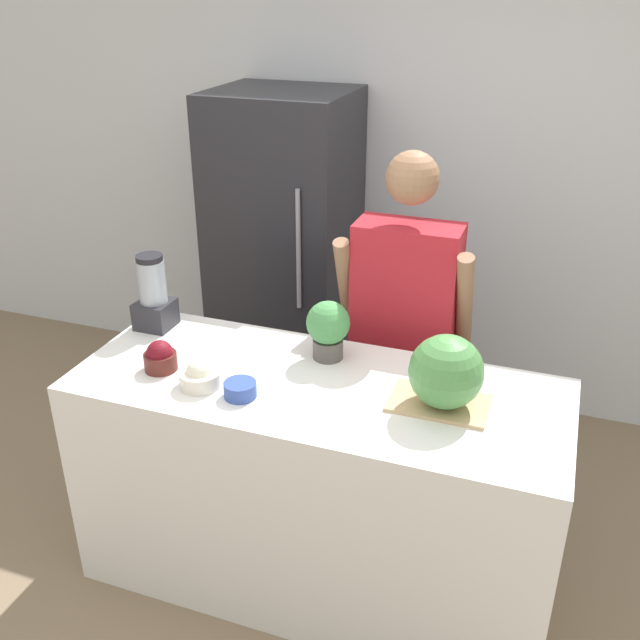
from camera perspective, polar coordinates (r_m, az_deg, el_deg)
The scene contains 12 objects.
ground_plane at distance 3.05m, azimuth -2.84°, elevation -24.10°, with size 14.00×14.00×0.00m, color #7F6B51.
wall_back at distance 4.08m, azimuth 8.11°, elevation 11.00°, with size 8.00×0.06×2.60m.
counter_island at distance 2.96m, azimuth -0.25°, elevation -13.00°, with size 1.87×0.74×0.95m.
refrigerator at distance 4.04m, azimuth -2.81°, elevation 5.17°, with size 0.73×0.69×1.80m.
person at distance 3.22m, azimuth 6.67°, elevation -1.33°, with size 0.59×0.27×1.71m.
cutting_board at distance 2.60m, azimuth 9.48°, elevation -6.56°, with size 0.35×0.23×0.01m.
watermelon at distance 2.51m, azimuth 10.05°, elevation -4.10°, with size 0.26×0.26×0.26m.
bowl_cherries at distance 2.83m, azimuth -12.67°, elevation -2.94°, with size 0.13×0.13×0.12m.
bowl_cream at distance 2.69m, azimuth -9.59°, elevation -4.44°, with size 0.16×0.16×0.11m.
bowl_small_blue at distance 2.62m, azimuth -6.41°, elevation -5.55°, with size 0.12×0.12×0.06m.
blender at distance 3.13m, azimuth -13.18°, elevation 1.89°, with size 0.15×0.15×0.33m.
potted_plant at distance 2.80m, azimuth 0.65°, elevation -0.61°, with size 0.17×0.17×0.24m.
Camera 1 is at (0.79, -1.79, 2.35)m, focal length 40.00 mm.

